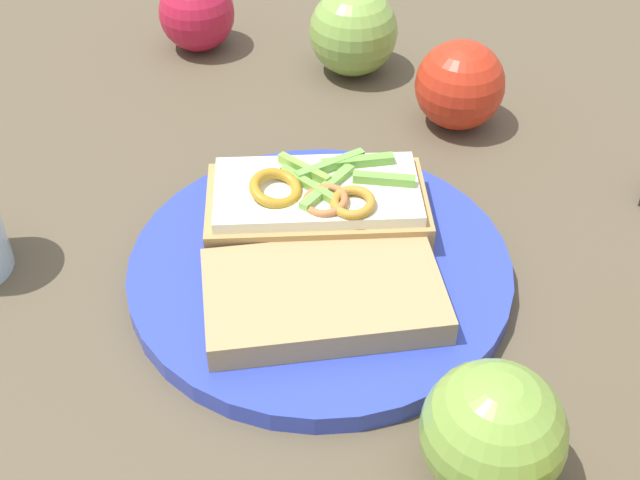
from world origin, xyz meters
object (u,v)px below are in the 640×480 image
plate (320,269)px  bread_slice_side (323,295)px  sandwich (317,204)px  apple_3 (353,31)px  apple_1 (493,433)px  apple_2 (197,13)px  apple_5 (460,85)px

plate → bread_slice_side: 0.05m
sandwich → bread_slice_side: bearing=-90.1°
plate → sandwich: (0.02, 0.04, 0.03)m
bread_slice_side → apple_3: apple_3 is taller
apple_1 → apple_2: (0.08, 0.53, -0.00)m
sandwich → apple_3: 0.25m
sandwich → bread_slice_side: 0.09m
apple_3 → sandwich: bearing=-130.1°
apple_1 → plate: bearing=87.6°
apple_2 → apple_5: apple_5 is taller
sandwich → apple_3: bearing=79.3°
plate → apple_3: bearing=51.4°
sandwich → apple_1: apple_1 is taller
apple_2 → apple_3: apple_3 is taller
plate → sandwich: 0.05m
apple_3 → bread_slice_side: bearing=-127.4°
sandwich → apple_5: 0.20m
bread_slice_side → apple_5: (0.23, 0.14, 0.01)m
plate → bread_slice_side: bread_slice_side is taller
plate → apple_5: bearing=26.2°
plate → apple_3: size_ratio=3.24×
sandwich → apple_5: apple_5 is taller
plate → apple_3: 0.29m
apple_2 → apple_5: size_ratio=0.96×
plate → bread_slice_side: bearing=-119.4°
bread_slice_side → apple_5: apple_5 is taller
sandwich → bread_slice_side: size_ratio=1.16×
apple_3 → plate: bearing=-128.6°
sandwich → apple_1: (-0.03, -0.22, 0.01)m
plate → apple_2: bearing=77.6°
plate → apple_2: 0.35m
apple_3 → apple_5: 0.13m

